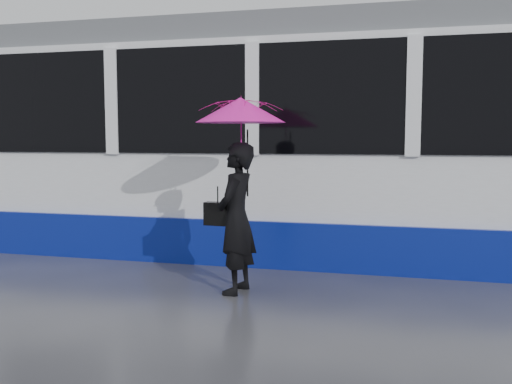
# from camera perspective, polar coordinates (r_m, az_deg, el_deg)

# --- Properties ---
(ground) EXTENTS (90.00, 90.00, 0.00)m
(ground) POSITION_cam_1_polar(r_m,az_deg,el_deg) (6.46, -4.89, -9.88)
(ground) COLOR #2F2F35
(ground) RESTS_ON ground
(rails) EXTENTS (34.00, 1.51, 0.02)m
(rails) POSITION_cam_1_polar(r_m,az_deg,el_deg) (8.79, 0.59, -5.67)
(rails) COLOR #3F3D38
(rails) RESTS_ON ground
(tram) EXTENTS (26.00, 2.56, 3.35)m
(tram) POSITION_cam_1_polar(r_m,az_deg,el_deg) (8.39, 18.72, 4.70)
(tram) COLOR white
(tram) RESTS_ON ground
(woman) EXTENTS (0.45, 0.63, 1.66)m
(woman) POSITION_cam_1_polar(r_m,az_deg,el_deg) (6.24, -1.98, -2.64)
(woman) COLOR black
(woman) RESTS_ON ground
(umbrella) EXTENTS (1.05, 1.05, 1.12)m
(umbrella) POSITION_cam_1_polar(r_m,az_deg,el_deg) (6.17, -1.56, 6.45)
(umbrella) COLOR #E61349
(umbrella) RESTS_ON ground
(handbag) EXTENTS (0.31, 0.15, 0.44)m
(handbag) POSITION_cam_1_polar(r_m,az_deg,el_deg) (6.32, -3.84, -2.18)
(handbag) COLOR black
(handbag) RESTS_ON ground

